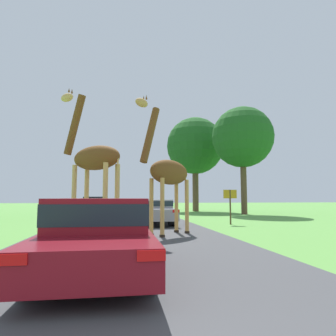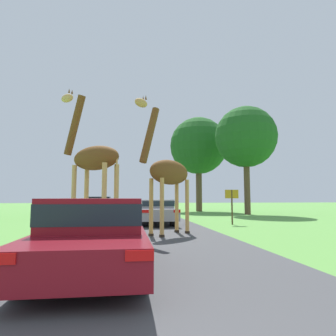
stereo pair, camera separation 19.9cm
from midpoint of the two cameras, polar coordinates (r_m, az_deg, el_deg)
The scene contains 9 objects.
road at distance 30.36m, azimuth -7.30°, elevation -8.19°, with size 6.88×120.00×0.00m.
giraffe_near_road at distance 11.14m, azimuth 0.40°, elevation -0.75°, with size 2.42×2.27×4.91m.
giraffe_companion at distance 10.04m, azimuth -13.67°, elevation 1.45°, with size 2.38×2.06×5.21m.
car_lead_maroon at distance 5.90m, azimuth -12.90°, elevation -11.79°, with size 1.85×4.60×1.34m.
car_queue_right at distance 15.64m, azimuth -1.83°, elevation -8.11°, with size 1.75×4.37×1.26m.
car_queue_left at distance 23.85m, azimuth -12.80°, elevation -6.94°, with size 1.88×4.27×1.43m.
tree_left_edge at distance 30.89m, azimuth 6.02°, elevation 4.18°, with size 5.81×5.81×9.58m.
tree_right_cluster at distance 25.97m, azimuth 14.81°, elevation 5.68°, with size 5.11×5.11×8.98m.
sign_post at distance 15.67m, azimuth 12.43°, elevation -6.02°, with size 0.70×0.08×1.76m.
Camera 2 is at (-0.12, -0.34, 1.35)m, focal length 32.00 mm.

